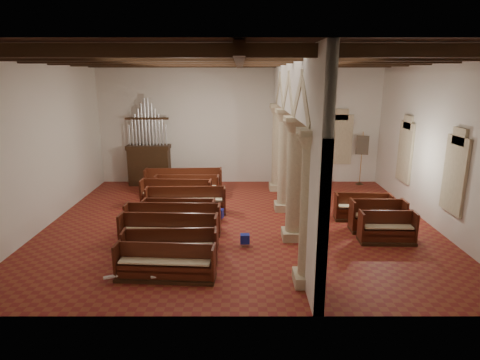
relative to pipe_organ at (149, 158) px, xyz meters
name	(u,v)px	position (x,y,z in m)	size (l,w,h in m)	color
floor	(240,223)	(4.50, -5.50, -1.37)	(14.00, 14.00, 0.00)	maroon
ceiling	(240,54)	(4.50, -5.50, 4.63)	(14.00, 14.00, 0.00)	black
wall_back	(240,124)	(4.50, 0.50, 1.63)	(14.00, 0.02, 6.00)	silver
wall_front	(239,189)	(4.50, -11.50, 1.63)	(14.00, 0.02, 6.00)	silver
wall_left	(42,143)	(-2.50, -5.50, 1.63)	(0.02, 12.00, 6.00)	silver
wall_right	(437,143)	(11.50, -5.50, 1.63)	(0.02, 12.00, 6.00)	silver
ceiling_beams	(240,60)	(4.50, -5.50, 4.45)	(13.80, 11.80, 0.30)	#311C0F
arcade	(291,127)	(6.30, -5.50, 2.19)	(0.90, 11.90, 6.00)	#C6B793
window_right_a	(456,175)	(11.48, -7.00, 0.83)	(0.03, 1.00, 2.20)	#367A62
window_right_b	(406,152)	(11.48, -3.00, 0.83)	(0.03, 1.00, 2.20)	#367A62
window_back	(339,140)	(9.50, 0.48, 0.83)	(1.00, 0.03, 2.20)	#367A62
pipe_organ	(149,158)	(0.00, 0.00, 0.00)	(2.10, 0.85, 4.40)	#311C0F
lectern	(162,173)	(0.61, -0.01, -0.80)	(0.59, 0.60, 1.37)	#372311
dossal_curtain	(308,160)	(8.00, 0.42, -0.21)	(1.80, 0.07, 2.17)	maroon
processional_banner	(361,168)	(10.55, -0.01, -0.54)	(0.59, 0.75, 2.66)	#311C0F
hymnal_box_a	(209,267)	(3.67, -9.58, -1.12)	(0.29, 0.24, 0.29)	navy
hymnal_box_b	(245,239)	(4.67, -7.60, -1.12)	(0.30, 0.24, 0.30)	#151C95
hymnal_box_c	(218,214)	(3.70, -5.23, -1.10)	(0.34, 0.28, 0.34)	navy
tube_heater_a	(171,276)	(2.69, -9.90, -1.21)	(0.11, 0.11, 1.07)	white
tube_heater_b	(122,275)	(1.36, -9.83, -1.21)	(0.09, 0.09, 0.93)	white
nave_pew_0	(166,268)	(2.52, -9.76, -1.05)	(2.71, 0.83, 0.98)	#311C0F
nave_pew_1	(170,252)	(2.49, -8.79, -1.04)	(2.74, 0.79, 1.01)	#311C0F
nave_pew_2	(169,237)	(2.27, -7.71, -1.01)	(3.12, 0.88, 1.10)	#311C0F
nave_pew_3	(173,224)	(2.21, -6.53, -1.02)	(3.28, 0.79, 1.06)	#311C0F
nave_pew_4	(179,217)	(2.32, -5.82, -1.04)	(2.61, 0.76, 1.00)	#311C0F
nave_pew_5	(186,205)	(2.38, -4.41, -1.02)	(3.16, 0.83, 1.06)	#311C0F
nave_pew_6	(176,198)	(1.86, -3.52, -1.00)	(2.97, 0.90, 1.13)	#311C0F
nave_pew_7	(187,191)	(2.18, -2.50, -1.02)	(2.82, 0.73, 1.06)	#311C0F
nave_pew_8	(184,185)	(1.90, -1.57, -0.99)	(3.58, 0.95, 1.15)	#311C0F
aisle_pew_0	(387,232)	(9.31, -7.30, -1.02)	(1.80, 0.74, 1.04)	#311C0F
aisle_pew_1	(377,221)	(9.33, -6.31, -0.99)	(1.88, 0.78, 1.12)	#311C0F
aisle_pew_2	(362,211)	(9.15, -5.17, -1.03)	(2.10, 0.80, 1.02)	#311C0F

